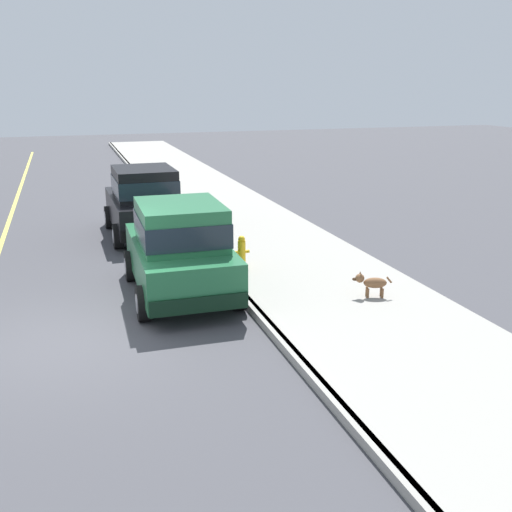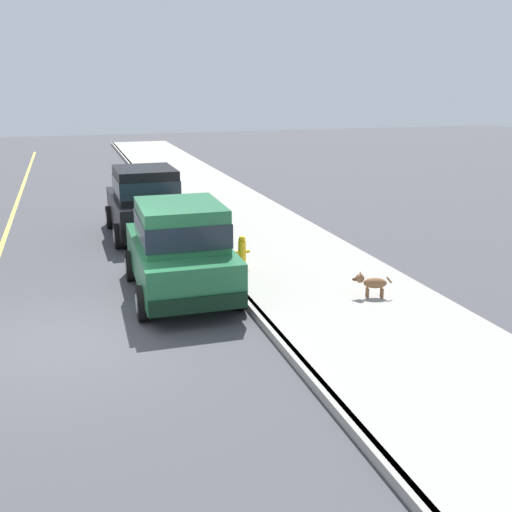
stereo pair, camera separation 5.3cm
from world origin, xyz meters
TOP-DOWN VIEW (x-y plane):
  - ground_plane at (0.00, 0.00)m, footprint 80.00×80.00m
  - curb at (3.20, 0.00)m, footprint 0.16×64.00m
  - sidewalk at (5.00, 0.00)m, footprint 3.60×64.00m
  - car_green_hatchback at (2.13, 1.53)m, footprint 2.01×3.83m
  - car_black_hatchback at (2.11, 6.47)m, footprint 1.99×3.82m
  - dog_brown at (5.45, -0.03)m, footprint 0.73×0.34m
  - fire_hydrant at (3.65, 2.47)m, footprint 0.34×0.24m

SIDE VIEW (x-z plane):
  - ground_plane at x=0.00m, z-range 0.00..0.00m
  - curb at x=3.20m, z-range 0.00..0.14m
  - sidewalk at x=5.00m, z-range 0.00..0.14m
  - dog_brown at x=5.45m, z-range 0.18..0.67m
  - fire_hydrant at x=3.65m, z-range 0.11..0.84m
  - car_green_hatchback at x=2.13m, z-range 0.04..1.92m
  - car_black_hatchback at x=2.11m, z-range 0.04..1.92m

